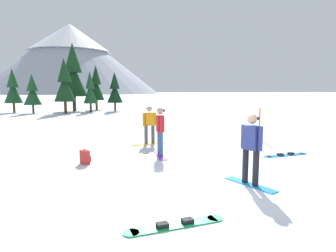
% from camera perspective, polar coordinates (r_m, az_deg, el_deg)
% --- Properties ---
extents(ground_plane, '(800.00, 800.00, 0.00)m').
position_cam_1_polar(ground_plane, '(7.29, 8.02, -11.69)').
color(ground_plane, silver).
extents(snowboarder_foreground, '(0.67, 1.49, 1.77)m').
position_cam_1_polar(snowboarder_foreground, '(7.37, 16.06, -4.13)').
color(snowboarder_foreground, '#1E8CD8').
rests_on(snowboarder_foreground, ground_plane).
extents(snowboarder_midground, '(0.47, 1.52, 1.74)m').
position_cam_1_polar(snowboarder_midground, '(10.30, -1.56, -0.86)').
color(snowboarder_midground, '#993FD8').
rests_on(snowboarder_midground, ground_plane).
extents(snowboarder_background, '(1.61, 0.44, 1.66)m').
position_cam_1_polar(snowboarder_background, '(12.63, -3.67, 0.34)').
color(snowboarder_background, yellow).
rests_on(snowboarder_background, ground_plane).
extents(loose_snowboard_near_right, '(1.83, 0.28, 0.09)m').
position_cam_1_polar(loose_snowboard_near_right, '(11.32, 22.14, -5.28)').
color(loose_snowboard_near_right, '#1E8CD8').
rests_on(loose_snowboard_near_right, ground_plane).
extents(loose_snowboard_near_left, '(1.84, 0.34, 0.09)m').
position_cam_1_polar(loose_snowboard_near_left, '(5.28, 1.43, -18.87)').
color(loose_snowboard_near_left, '#19B259').
rests_on(loose_snowboard_near_left, ground_plane).
extents(backpack_red, '(0.35, 0.37, 0.47)m').
position_cam_1_polar(backpack_red, '(9.65, -16.01, -5.94)').
color(backpack_red, red).
rests_on(backpack_red, ground_plane).
extents(trail_marker_pole, '(0.06, 0.06, 1.54)m').
position_cam_1_polar(trail_marker_pole, '(14.27, 17.57, 0.39)').
color(trail_marker_pole, orange).
rests_on(trail_marker_pole, ground_plane).
extents(pine_tree_short, '(1.94, 1.94, 5.43)m').
position_cam_1_polar(pine_tree_short, '(36.49, -13.98, 7.74)').
color(pine_tree_short, '#472D19').
rests_on(pine_tree_short, ground_plane).
extents(pine_tree_twin, '(1.76, 1.76, 4.47)m').
position_cam_1_polar(pine_tree_twin, '(33.60, -10.44, 7.03)').
color(pine_tree_twin, '#472D19').
rests_on(pine_tree_twin, ground_plane).
extents(pine_tree_tall, '(1.84, 1.84, 4.70)m').
position_cam_1_polar(pine_tree_tall, '(34.99, -28.23, 6.52)').
color(pine_tree_tall, '#472D19').
rests_on(pine_tree_tall, ground_plane).
extents(pine_tree_leaning, '(2.11, 2.11, 5.64)m').
position_cam_1_polar(pine_tree_leaning, '(31.49, -19.71, 7.91)').
color(pine_tree_leaning, '#472D19').
rests_on(pine_tree_leaning, ground_plane).
extents(pine_tree_young, '(3.06, 3.06, 7.72)m').
position_cam_1_polar(pine_tree_young, '(35.06, -18.17, 9.69)').
color(pine_tree_young, '#472D19').
rests_on(pine_tree_young, ground_plane).
extents(pine_tree_broad, '(1.77, 1.77, 4.05)m').
position_cam_1_polar(pine_tree_broad, '(32.98, -25.16, 6.09)').
color(pine_tree_broad, '#472D19').
rests_on(pine_tree_broad, ground_plane).
extents(pine_tree_slender, '(1.48, 1.48, 4.45)m').
position_cam_1_polar(pine_tree_slender, '(32.42, -15.07, 6.89)').
color(pine_tree_slender, '#472D19').
rests_on(pine_tree_slender, ground_plane).
extents(peak_central_summit, '(139.65, 139.65, 54.46)m').
position_cam_1_polar(peak_central_summit, '(248.00, -18.64, 12.64)').
color(peak_central_summit, '#9EA3B2').
rests_on(peak_central_summit, ground_plane).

